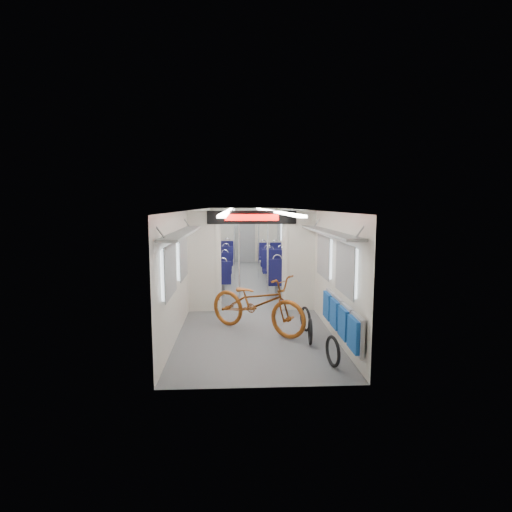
# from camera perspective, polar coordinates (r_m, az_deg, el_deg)

# --- Properties ---
(carriage) EXTENTS (12.00, 12.02, 2.31)m
(carriage) POSITION_cam_1_polar(r_m,az_deg,el_deg) (10.84, -0.99, 2.41)
(carriage) COLOR #515456
(carriage) RESTS_ON ground
(bicycle) EXTENTS (2.14, 1.88, 1.12)m
(bicycle) POSITION_cam_1_polar(r_m,az_deg,el_deg) (7.69, 0.14, -6.74)
(bicycle) COLOR brown
(bicycle) RESTS_ON ground
(flip_bench) EXTENTS (0.12, 2.15, 0.56)m
(flip_bench) POSITION_cam_1_polar(r_m,az_deg,el_deg) (6.77, 12.00, -8.69)
(flip_bench) COLOR gray
(flip_bench) RESTS_ON carriage
(bike_hoop_a) EXTENTS (0.14, 0.48, 0.48)m
(bike_hoop_a) POSITION_cam_1_polar(r_m,az_deg,el_deg) (6.29, 10.91, -13.43)
(bike_hoop_a) COLOR black
(bike_hoop_a) RESTS_ON ground
(bike_hoop_b) EXTENTS (0.10, 0.47, 0.47)m
(bike_hoop_b) POSITION_cam_1_polar(r_m,az_deg,el_deg) (7.15, 7.75, -10.83)
(bike_hoop_b) COLOR black
(bike_hoop_b) RESTS_ON ground
(bike_hoop_c) EXTENTS (0.15, 0.48, 0.48)m
(bike_hoop_c) POSITION_cam_1_polar(r_m,az_deg,el_deg) (7.85, 7.08, -9.09)
(bike_hoop_c) COLOR black
(bike_hoop_c) RESTS_ON ground
(seat_bay_near_left) EXTENTS (0.89, 1.96, 1.06)m
(seat_bay_near_left) POSITION_cam_1_polar(r_m,az_deg,el_deg) (11.46, -5.74, -2.26)
(seat_bay_near_left) COLOR #0D0C37
(seat_bay_near_left) RESTS_ON ground
(seat_bay_near_right) EXTENTS (0.96, 2.30, 1.17)m
(seat_bay_near_right) POSITION_cam_1_polar(r_m,az_deg,el_deg) (11.42, 3.65, -2.04)
(seat_bay_near_right) COLOR #0D0C37
(seat_bay_near_right) RESTS_ON ground
(seat_bay_far_left) EXTENTS (0.94, 2.21, 1.14)m
(seat_bay_far_left) POSITION_cam_1_polar(r_m,az_deg,el_deg) (14.70, -5.11, -0.01)
(seat_bay_far_left) COLOR #0D0C37
(seat_bay_far_left) RESTS_ON ground
(seat_bay_far_right) EXTENTS (0.91, 2.07, 1.10)m
(seat_bay_far_right) POSITION_cam_1_polar(r_m,az_deg,el_deg) (14.45, 2.27, -0.18)
(seat_bay_far_right) COLOR #0D0C37
(seat_bay_far_right) RESTS_ON ground
(stanchion_near_left) EXTENTS (0.04, 0.04, 2.30)m
(stanchion_near_left) POSITION_cam_1_polar(r_m,az_deg,el_deg) (9.45, -2.42, -0.46)
(stanchion_near_left) COLOR silver
(stanchion_near_left) RESTS_ON ground
(stanchion_near_right) EXTENTS (0.04, 0.04, 2.30)m
(stanchion_near_right) POSITION_cam_1_polar(r_m,az_deg,el_deg) (9.76, 1.68, -0.21)
(stanchion_near_right) COLOR silver
(stanchion_near_right) RESTS_ON ground
(stanchion_far_left) EXTENTS (0.04, 0.04, 2.30)m
(stanchion_far_left) POSITION_cam_1_polar(r_m,az_deg,el_deg) (12.85, -3.11, 1.60)
(stanchion_far_left) COLOR silver
(stanchion_far_left) RESTS_ON ground
(stanchion_far_right) EXTENTS (0.04, 0.04, 2.30)m
(stanchion_far_right) POSITION_cam_1_polar(r_m,az_deg,el_deg) (13.14, 0.37, 1.74)
(stanchion_far_right) COLOR silver
(stanchion_far_right) RESTS_ON ground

